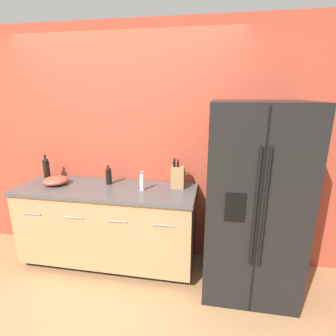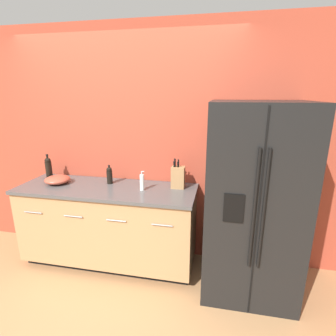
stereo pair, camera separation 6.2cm
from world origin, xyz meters
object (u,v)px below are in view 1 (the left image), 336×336
Objects in this scene: wine_bottle at (46,169)px; soap_dispenser at (142,182)px; refrigerator at (252,200)px; knife_block at (178,177)px; mixing_bowl at (56,180)px; oil_bottle at (109,175)px.

wine_bottle reaches higher than soap_dispenser.
refrigerator is 0.78m from knife_block.
wine_bottle is 1.10× the size of mixing_bowl.
knife_block is 1.06× the size of wine_bottle.
wine_bottle is at bearing 172.99° from soap_dispenser.
wine_bottle is 1.43× the size of soap_dispenser.
knife_block reaches higher than soap_dispenser.
refrigerator is 2.28m from wine_bottle.
refrigerator reaches higher than knife_block.
mixing_bowl is (0.19, -0.13, -0.09)m from wine_bottle.
oil_bottle is (0.76, -0.01, -0.03)m from wine_bottle.
refrigerator is at bearing -16.14° from knife_block.
mixing_bowl is (-0.98, 0.01, -0.04)m from soap_dispenser.
mixing_bowl is (-2.07, 0.08, 0.05)m from refrigerator.
wine_bottle is 0.76m from oil_bottle.
soap_dispenser is 0.98m from mixing_bowl.
knife_block reaches higher than mixing_bowl.
refrigerator is 8.61× the size of oil_bottle.
soap_dispenser is at bearing -7.01° from wine_bottle.
refrigerator is at bearing -3.51° from soap_dispenser.
soap_dispenser is at bearing 176.49° from refrigerator.
oil_bottle is at bearing 11.44° from mixing_bowl.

